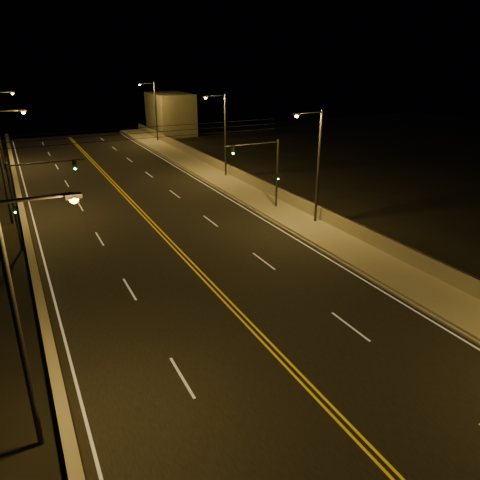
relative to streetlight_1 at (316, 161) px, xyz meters
name	(u,v)px	position (x,y,z in m)	size (l,w,h in m)	color
road	(198,271)	(-11.52, -4.05, -5.21)	(18.00, 120.00, 0.02)	black
sidewalk	(336,241)	(-0.72, -4.05, -5.07)	(3.60, 120.00, 0.30)	gray
curb	(314,246)	(-2.59, -4.05, -5.14)	(0.14, 120.00, 0.15)	gray
parapet_wall	(354,229)	(0.93, -4.05, -4.42)	(0.30, 120.00, 1.00)	gray
jersey_barrier	(39,296)	(-20.85, -4.05, -4.74)	(0.45, 120.00, 0.96)	gray
distant_building_right	(170,114)	(4.98, 49.93, -1.82)	(6.00, 10.00, 6.80)	slate
parapet_rail	(355,222)	(0.93, -4.05, -3.89)	(0.06, 0.06, 120.00)	black
lane_markings	(198,271)	(-11.52, -4.12, -5.19)	(17.32, 116.00, 0.00)	silver
streetlight_1	(316,161)	(0.00, 0.00, 0.00)	(2.55, 0.28, 9.02)	#2D2D33
streetlight_2	(223,131)	(0.00, 17.21, 0.00)	(2.55, 0.28, 9.02)	#2D2D33
streetlight_3	(154,108)	(0.00, 42.67, 0.00)	(2.55, 0.28, 9.02)	#2D2D33
streetlight_4	(25,313)	(-21.44, -14.74, 0.00)	(2.55, 0.28, 9.02)	#2D2D33
streetlight_5	(4,159)	(-21.44, 11.30, 0.00)	(2.55, 0.28, 9.02)	#2D2D33
streetlight_6	(0,126)	(-21.44, 32.17, 0.00)	(2.55, 0.28, 9.02)	#2D2D33
traffic_signal_right	(267,167)	(-1.51, 4.83, -1.32)	(5.11, 0.31, 6.17)	#2D2D33
traffic_signal_left	(28,195)	(-20.32, 4.83, -1.32)	(5.11, 0.31, 6.17)	#2D2D33
overhead_wires	(147,133)	(-11.52, 5.45, 2.18)	(22.00, 0.03, 0.83)	black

